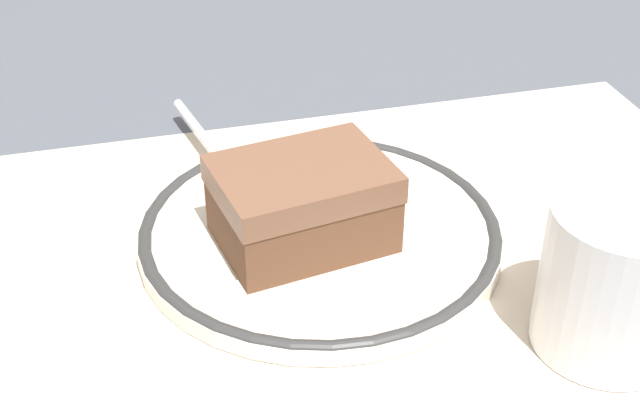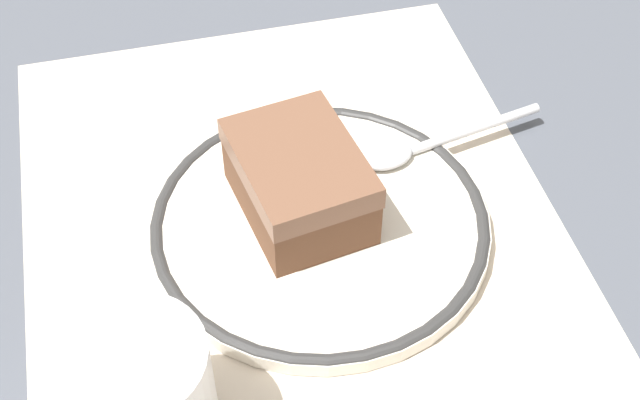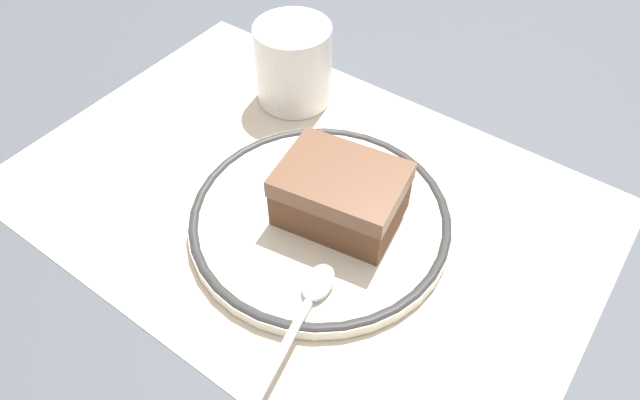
{
  "view_description": "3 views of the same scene",
  "coord_description": "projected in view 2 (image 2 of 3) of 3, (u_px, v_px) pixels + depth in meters",
  "views": [
    {
      "loc": [
        0.15,
        0.43,
        0.33
      ],
      "look_at": [
        0.03,
        -0.02,
        0.03
      ],
      "focal_mm": 49.76,
      "sensor_mm": 36.0,
      "label": 1
    },
    {
      "loc": [
        -0.35,
        0.08,
        0.47
      ],
      "look_at": [
        0.03,
        -0.02,
        0.03
      ],
      "focal_mm": 50.25,
      "sensor_mm": 36.0,
      "label": 2
    },
    {
      "loc": [
        0.22,
        -0.28,
        0.4
      ],
      "look_at": [
        0.03,
        -0.02,
        0.03
      ],
      "focal_mm": 32.28,
      "sensor_mm": 36.0,
      "label": 3
    }
  ],
  "objects": [
    {
      "name": "plate",
      "position": [
        320.0,
        224.0,
        0.6
      ],
      "size": [
        0.23,
        0.23,
        0.01
      ],
      "color": "silver",
      "rests_on": "placemat"
    },
    {
      "name": "ground_plane",
      "position": [
        307.0,
        273.0,
        0.59
      ],
      "size": [
        2.4,
        2.4,
        0.0
      ],
      "primitive_type": "plane",
      "color": "#4C515B"
    },
    {
      "name": "cake_slice",
      "position": [
        299.0,
        181.0,
        0.59
      ],
      "size": [
        0.11,
        0.09,
        0.05
      ],
      "color": "brown",
      "rests_on": "plate"
    },
    {
      "name": "spoon",
      "position": [
        423.0,
        146.0,
        0.64
      ],
      "size": [
        0.04,
        0.15,
        0.01
      ],
      "color": "silver",
      "rests_on": "plate"
    },
    {
      "name": "placemat",
      "position": [
        307.0,
        272.0,
        0.59
      ],
      "size": [
        0.53,
        0.36,
        0.0
      ],
      "primitive_type": "cube",
      "color": "beige",
      "rests_on": "ground_plane"
    }
  ]
}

